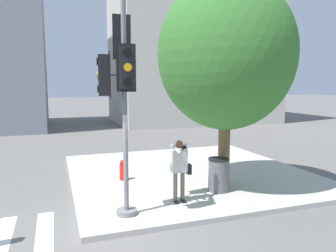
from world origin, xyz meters
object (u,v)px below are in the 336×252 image
at_px(street_tree, 226,55).
at_px(fire_hydrant, 123,170).
at_px(person_photographer, 180,165).
at_px(traffic_signal_pole, 120,82).
at_px(trash_bin, 219,175).

relative_size(street_tree, fire_hydrant, 9.34).
height_order(street_tree, fire_hydrant, street_tree).
relative_size(person_photographer, street_tree, 0.27).
distance_m(traffic_signal_pole, street_tree, 3.68).
bearing_deg(street_tree, fire_hydrant, 150.43).
height_order(traffic_signal_pole, fire_hydrant, traffic_signal_pole).
distance_m(traffic_signal_pole, trash_bin, 4.04).
bearing_deg(traffic_signal_pole, street_tree, 20.30).
bearing_deg(traffic_signal_pole, person_photographer, 12.96).
bearing_deg(person_photographer, fire_hydrant, 112.36).
bearing_deg(street_tree, traffic_signal_pole, -159.70).
relative_size(person_photographer, trash_bin, 1.70).
xyz_separation_m(traffic_signal_pole, street_tree, (3.37, 1.25, 0.81)).
bearing_deg(trash_bin, street_tree, 47.36).
distance_m(person_photographer, trash_bin, 1.52).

